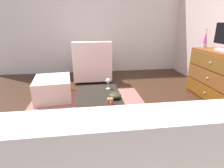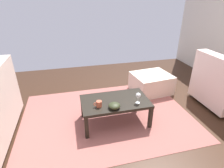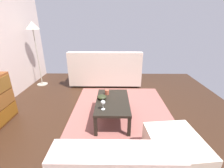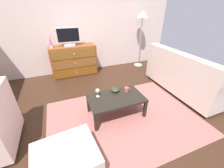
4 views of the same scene
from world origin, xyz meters
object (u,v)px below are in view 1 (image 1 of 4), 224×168
Objects in this scene: dresser at (221,77)px; coffee_table at (100,100)px; wine_glass at (108,81)px; mug at (110,102)px; bowl_decorative at (115,96)px; armchair at (92,65)px; ottoman at (53,88)px; lava_lamp at (205,40)px.

dresser is 1.26× the size of coffee_table.
wine_glass is 0.55m from mug.
bowl_decorative is (0.06, 0.19, 0.08)m from coffee_table.
wine_glass reaches higher than coffee_table.
armchair reaches higher than bowl_decorative.
dresser is 2.54m from armchair.
wine_glass is at bearing 153.55° from coffee_table.
coffee_table is at bearing -157.33° from mug.
dresser is at bearing 79.71° from ottoman.
wine_glass is at bearing -172.53° from bowl_decorative.
dresser is 2.09m from coffee_table.
bowl_decorative is (0.35, 0.05, -0.08)m from wine_glass.
bowl_decorative is 1.97m from armchair.
lava_lamp is 2.10× the size of wine_glass.
armchair is at bearing -173.74° from wine_glass.
lava_lamp is 2.89× the size of mug.
armchair reaches higher than coffee_table.
armchair is at bearing -115.26° from lava_lamp.
coffee_table is 1.08× the size of armchair.
coffee_table is 0.22m from bowl_decorative.
lava_lamp reaches higher than coffee_table.
coffee_table is at bearing -78.12° from dresser.
dresser is at bearing 104.87° from bowl_decorative.
ottoman is (-0.51, -2.79, -0.23)m from dresser.
mug reaches higher than ottoman.
ottoman is (0.96, -0.72, -0.17)m from armchair.
bowl_decorative is at bearing -61.03° from lava_lamp.
dresser is 10.67× the size of mug.
armchair reaches higher than wine_glass.
bowl_decorative reaches higher than ottoman.
bowl_decorative is 0.23× the size of ottoman.
coffee_table is at bearing 38.91° from ottoman.
lava_lamp is 0.34× the size of coffee_table.
ottoman is (-1.19, -0.86, -0.23)m from mug.
wine_glass is at bearing 54.37° from ottoman.
wine_glass is 1.38× the size of mug.
dresser is at bearing 54.72° from armchair.
coffee_table is 0.29m from mug.
mug is 0.16× the size of ottoman.
bowl_decorative is (0.49, -1.85, -0.01)m from dresser.
dresser is at bearing 94.17° from wine_glass.
armchair is at bearing -176.34° from mug.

